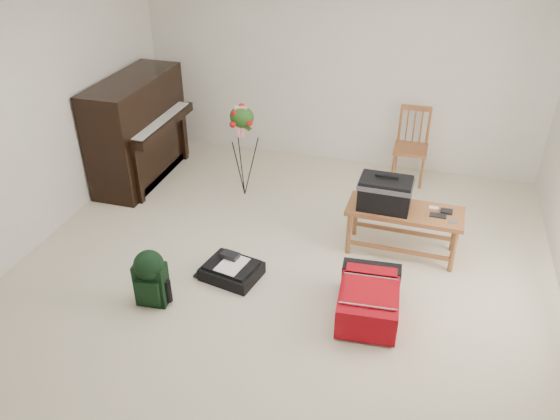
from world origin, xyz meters
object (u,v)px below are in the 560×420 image
(red_suitcase, at_px, (369,296))
(green_backpack, at_px, (150,276))
(bench, at_px, (391,199))
(dining_chair, at_px, (411,146))
(flower_stand, at_px, (243,152))
(piano, at_px, (139,131))
(black_duffel, at_px, (232,270))

(red_suitcase, xyz_separation_m, green_backpack, (-1.83, -0.42, 0.13))
(bench, relative_size, green_backpack, 2.07)
(dining_chair, height_order, red_suitcase, dining_chair)
(bench, distance_m, green_backpack, 2.33)
(red_suitcase, height_order, flower_stand, flower_stand)
(dining_chair, distance_m, green_backpack, 3.55)
(dining_chair, xyz_separation_m, green_backpack, (-1.94, -2.97, -0.15))
(piano, bearing_deg, black_duffel, -42.27)
(black_duffel, bearing_deg, dining_chair, 71.32)
(red_suitcase, xyz_separation_m, flower_stand, (-1.70, 1.63, 0.38))
(piano, relative_size, flower_stand, 1.34)
(green_backpack, xyz_separation_m, flower_stand, (0.13, 2.04, 0.25))
(red_suitcase, relative_size, flower_stand, 0.68)
(dining_chair, xyz_separation_m, flower_stand, (-1.81, -0.92, 0.11))
(bench, relative_size, red_suitcase, 1.45)
(piano, height_order, red_suitcase, piano)
(piano, distance_m, dining_chair, 3.28)
(piano, distance_m, red_suitcase, 3.53)
(dining_chair, bearing_deg, green_backpack, -123.16)
(black_duffel, bearing_deg, bench, 43.15)
(bench, distance_m, black_duffel, 1.65)
(flower_stand, bearing_deg, piano, 166.73)
(bench, distance_m, dining_chair, 1.62)
(black_duffel, xyz_separation_m, flower_stand, (-0.40, 1.51, 0.47))
(red_suitcase, distance_m, green_backpack, 1.88)
(bench, distance_m, flower_stand, 1.87)
(dining_chair, distance_m, flower_stand, 2.03)
(piano, xyz_separation_m, red_suitcase, (3.06, -1.72, -0.43))
(dining_chair, bearing_deg, bench, -92.69)
(piano, distance_m, bench, 3.19)
(flower_stand, bearing_deg, dining_chair, 17.56)
(dining_chair, bearing_deg, piano, -165.28)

